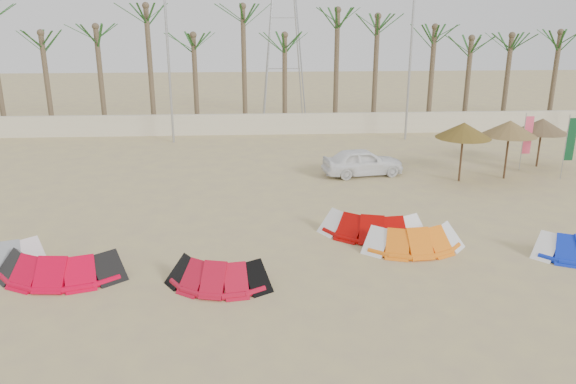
{
  "coord_description": "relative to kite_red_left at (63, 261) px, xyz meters",
  "views": [
    {
      "loc": [
        -1.14,
        -13.08,
        7.5
      ],
      "look_at": [
        0.0,
        6.0,
        1.3
      ],
      "focal_mm": 35.0,
      "sensor_mm": 36.0,
      "label": 1
    }
  ],
  "objects": [
    {
      "name": "kite_orange",
      "position": [
        10.9,
        1.43,
        -0.0
      ],
      "size": [
        3.39,
        1.76,
        0.9
      ],
      "color": "orange",
      "rests_on": "ground"
    },
    {
      "name": "kite_red_left",
      "position": [
        0.0,
        0.0,
        0.0
      ],
      "size": [
        3.76,
        1.79,
        0.9
      ],
      "color": "red",
      "rests_on": "ground"
    },
    {
      "name": "flag_pink",
      "position": [
        18.89,
        10.35,
        1.26
      ],
      "size": [
        0.45,
        0.04,
        2.83
      ],
      "color": "#A5A8AD",
      "rests_on": "ground"
    },
    {
      "name": "boundary_wall",
      "position": [
        6.91,
        19.55,
        0.23
      ],
      "size": [
        60.0,
        0.3,
        1.3
      ],
      "primitive_type": "cube",
      "color": "beige",
      "rests_on": "ground"
    },
    {
      "name": "kite_red_right",
      "position": [
        9.79,
        2.74,
        -0.0
      ],
      "size": [
        3.83,
        2.3,
        0.9
      ],
      "color": "#A20401",
      "rests_on": "ground"
    },
    {
      "name": "kite_red_mid",
      "position": [
        4.64,
        -0.81,
        -0.0
      ],
      "size": [
        3.21,
        2.06,
        0.9
      ],
      "color": "#B40A22",
      "rests_on": "ground"
    },
    {
      "name": "parasol_mid",
      "position": [
        17.38,
        9.02,
        1.97
      ],
      "size": [
        2.46,
        2.46,
        2.74
      ],
      "color": "#4C331E",
      "rests_on": "ground"
    },
    {
      "name": "parasol_right",
      "position": [
        19.93,
        10.99,
        1.66
      ],
      "size": [
        2.49,
        2.49,
        2.44
      ],
      "color": "#4C331E",
      "rests_on": "ground"
    },
    {
      "name": "ground",
      "position": [
        6.91,
        -2.45,
        -0.42
      ],
      "size": [
        120.0,
        120.0,
        0.0
      ],
      "primitive_type": "plane",
      "color": "tan",
      "rests_on": "ground"
    },
    {
      "name": "pylon",
      "position": [
        7.91,
        25.55,
        -0.42
      ],
      "size": [
        3.0,
        3.0,
        14.0
      ],
      "primitive_type": null,
      "color": "#A5A8AD",
      "rests_on": "ground"
    },
    {
      "name": "car",
      "position": [
        10.85,
        9.99,
        0.23
      ],
      "size": [
        4.0,
        2.11,
        1.3
      ],
      "primitive_type": "imported",
      "rotation": [
        0.0,
        0.0,
        1.73
      ],
      "color": "white",
      "rests_on": "ground"
    },
    {
      "name": "lamp_c",
      "position": [
        14.94,
        17.55,
        5.35
      ],
      "size": [
        1.25,
        0.14,
        11.0
      ],
      "color": "#A5A8AD",
      "rests_on": "ground"
    },
    {
      "name": "flag_green",
      "position": [
        20.13,
        8.75,
        1.38
      ],
      "size": [
        0.45,
        0.04,
        3.04
      ],
      "color": "#A5A8AD",
      "rests_on": "ground"
    },
    {
      "name": "palm_line",
      "position": [
        7.58,
        21.05,
        6.02
      ],
      "size": [
        52.0,
        4.0,
        7.7
      ],
      "color": "brown",
      "rests_on": "ground"
    },
    {
      "name": "parasol_left",
      "position": [
        15.12,
        8.74,
        1.95
      ],
      "size": [
        2.5,
        2.5,
        2.73
      ],
      "color": "#4C331E",
      "rests_on": "ground"
    },
    {
      "name": "kite_blue",
      "position": [
        15.99,
        0.48,
        -0.01
      ],
      "size": [
        2.97,
        1.67,
        0.9
      ],
      "color": "#0C26BF",
      "rests_on": "ground"
    },
    {
      "name": "lamp_b",
      "position": [
        0.94,
        17.55,
        5.35
      ],
      "size": [
        1.25,
        0.14,
        11.0
      ],
      "color": "#A5A8AD",
      "rests_on": "ground"
    }
  ]
}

